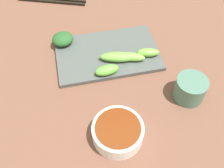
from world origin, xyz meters
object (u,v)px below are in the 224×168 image
sauce_bowl (118,132)px  tea_cup (190,89)px  chopsticks (52,0)px  serving_plate (108,54)px

sauce_bowl → tea_cup: (0.07, -0.19, 0.01)m
chopsticks → sauce_bowl: bearing=-148.8°
tea_cup → sauce_bowl: bearing=109.9°
sauce_bowl → chopsticks: sauce_bowl is taller
sauce_bowl → chopsticks: bearing=11.2°
sauce_bowl → chopsticks: size_ratio=0.50×
sauce_bowl → serving_plate: size_ratio=0.40×
sauce_bowl → tea_cup: 0.21m
tea_cup → serving_plate: bearing=43.1°
sauce_bowl → serving_plate: bearing=-6.4°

